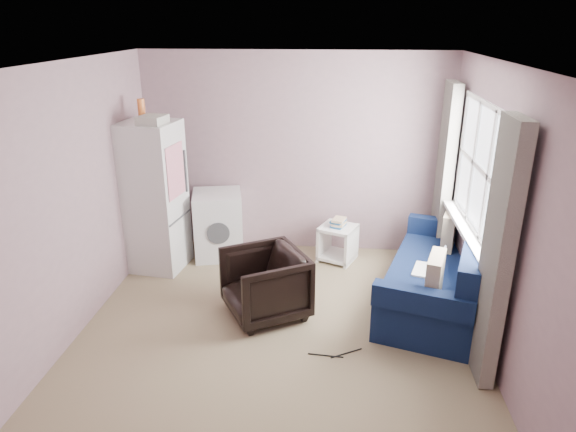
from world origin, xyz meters
name	(u,v)px	position (x,y,z in m)	size (l,w,h in m)	color
room	(278,213)	(0.02, 0.01, 1.25)	(3.84, 4.24, 2.54)	#8E7B5D
armchair	(265,281)	(-0.16, 0.38, 0.38)	(0.74, 0.69, 0.76)	black
fridge	(155,196)	(-1.59, 1.36, 0.90)	(0.69, 0.68, 2.01)	silver
washing_machine	(218,223)	(-0.94, 1.74, 0.43)	(0.70, 0.70, 0.83)	silver
side_table	(338,240)	(0.57, 1.73, 0.26)	(0.53, 0.53, 0.56)	white
sofa	(440,278)	(1.63, 0.73, 0.32)	(1.42, 2.14, 0.88)	#0F1D44
window_dressing	(466,208)	(1.78, 0.70, 1.11)	(0.17, 2.62, 2.18)	white
floor_cables	(336,354)	(0.56, -0.25, 0.01)	(0.49, 0.17, 0.01)	black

